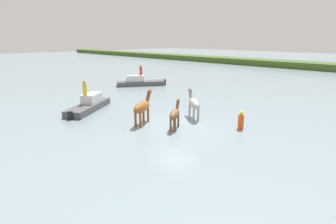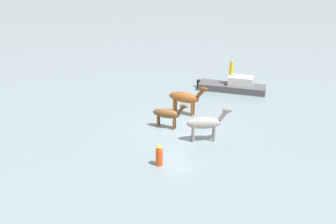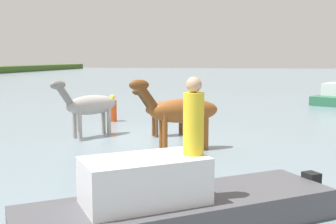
{
  "view_description": "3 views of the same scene",
  "coord_description": "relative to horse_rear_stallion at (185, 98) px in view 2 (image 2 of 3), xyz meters",
  "views": [
    {
      "loc": [
        11.54,
        -12.06,
        5.43
      ],
      "look_at": [
        -0.11,
        -0.68,
        0.98
      ],
      "focal_mm": 28.81,
      "sensor_mm": 36.0,
      "label": 1
    },
    {
      "loc": [
        12.18,
        13.73,
        9.69
      ],
      "look_at": [
        0.28,
        -0.73,
        0.96
      ],
      "focal_mm": 36.41,
      "sensor_mm": 36.0,
      "label": 2
    },
    {
      "loc": [
        -13.65,
        -3.15,
        2.66
      ],
      "look_at": [
        0.94,
        -0.56,
        0.76
      ],
      "focal_mm": 44.71,
      "sensor_mm": 36.0,
      "label": 3
    }
  ],
  "objects": [
    {
      "name": "buoy_channel_marker",
      "position": [
        5.07,
        3.68,
        -0.64
      ],
      "size": [
        0.36,
        0.36,
        1.14
      ],
      "color": "#E54C19",
      "rests_on": "ground_plane"
    },
    {
      "name": "ground_plane",
      "position": [
        1.75,
        1.41,
        -1.15
      ],
      "size": [
        207.29,
        207.29,
        0.0
      ],
      "primitive_type": "plane",
      "color": "gray"
    },
    {
      "name": "horse_lead",
      "position": [
        1.51,
        3.36,
        -0.06
      ],
      "size": [
        2.29,
        1.79,
        1.97
      ],
      "rotation": [
        0.0,
        0.0,
        2.53
      ],
      "color": "#9E9993",
      "rests_on": "ground_plane"
    },
    {
      "name": "person_boatman_standing",
      "position": [
        -5.66,
        -1.02,
        0.61
      ],
      "size": [
        0.32,
        0.32,
        1.19
      ],
      "color": "yellow",
      "rests_on": "boat_launch_far"
    },
    {
      "name": "horse_dark_mare",
      "position": [
        2.17,
        0.81,
        -0.21
      ],
      "size": [
        1.46,
        2.01,
        1.69
      ],
      "rotation": [
        0.0,
        0.0,
        2.14
      ],
      "color": "brown",
      "rests_on": "ground_plane"
    },
    {
      "name": "horse_rear_stallion",
      "position": [
        0.0,
        0.0,
        0.0
      ],
      "size": [
        1.59,
        2.57,
        2.08
      ],
      "rotation": [
        0.0,
        0.0,
        2.04
      ],
      "color": "brown",
      "rests_on": "ground_plane"
    },
    {
      "name": "boat_launch_far",
      "position": [
        -5.71,
        -0.75,
        -0.83
      ],
      "size": [
        4.03,
        5.0,
        1.35
      ],
      "rotation": [
        0.0,
        0.0,
        2.17
      ],
      "color": "#4C4C51",
      "rests_on": "ground_plane"
    }
  ]
}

